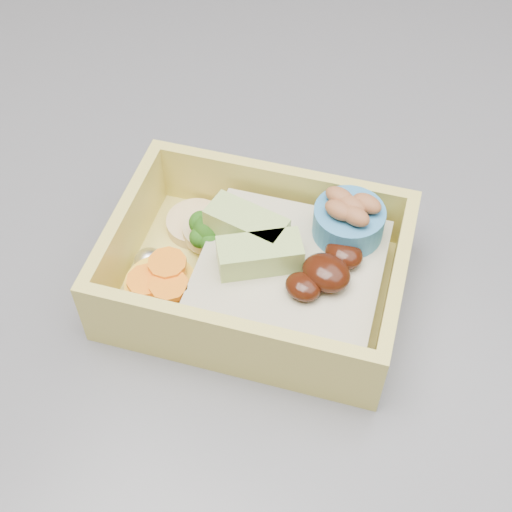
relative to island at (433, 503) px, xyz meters
The scene contains 2 objects.
island is the anchor object (origin of this frame).
bento_box 0.52m from the island, 136.89° to the right, with size 0.22×0.19×0.07m.
Camera 1 is at (0.02, -0.47, 1.31)m, focal length 50.00 mm.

